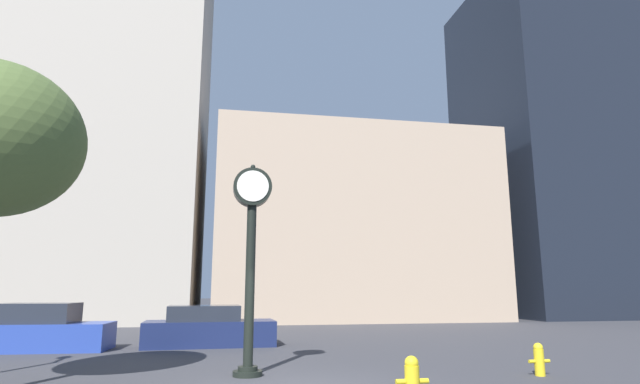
{
  "coord_description": "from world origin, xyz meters",
  "views": [
    {
      "loc": [
        -1.37,
        -10.53,
        1.99
      ],
      "look_at": [
        2.55,
        10.8,
        6.21
      ],
      "focal_mm": 28.0,
      "sensor_mm": 36.0,
      "label": 1
    }
  ],
  "objects_px": {
    "street_clock": "(251,235)",
    "fire_hydrant_near": "(412,378)",
    "car_navy": "(209,329)",
    "fire_hydrant_far": "(539,359)",
    "car_blue": "(42,331)"
  },
  "relations": [
    {
      "from": "car_blue",
      "to": "fire_hydrant_far",
      "type": "xyz_separation_m",
      "value": [
        13.22,
        -7.27,
        -0.26
      ]
    },
    {
      "from": "car_navy",
      "to": "fire_hydrant_near",
      "type": "distance_m",
      "value": 10.44
    },
    {
      "from": "street_clock",
      "to": "fire_hydrant_near",
      "type": "height_order",
      "value": "street_clock"
    },
    {
      "from": "street_clock",
      "to": "fire_hydrant_near",
      "type": "distance_m",
      "value": 5.15
    },
    {
      "from": "fire_hydrant_far",
      "to": "street_clock",
      "type": "bearing_deg",
      "value": 169.82
    },
    {
      "from": "car_blue",
      "to": "fire_hydrant_near",
      "type": "bearing_deg",
      "value": -41.5
    },
    {
      "from": "street_clock",
      "to": "car_blue",
      "type": "bearing_deg",
      "value": 137.01
    },
    {
      "from": "street_clock",
      "to": "fire_hydrant_near",
      "type": "relative_size",
      "value": 6.45
    },
    {
      "from": "street_clock",
      "to": "car_navy",
      "type": "bearing_deg",
      "value": 99.9
    },
    {
      "from": "car_blue",
      "to": "fire_hydrant_far",
      "type": "bearing_deg",
      "value": -25.65
    },
    {
      "from": "car_blue",
      "to": "car_navy",
      "type": "height_order",
      "value": "car_blue"
    },
    {
      "from": "fire_hydrant_near",
      "to": "fire_hydrant_far",
      "type": "xyz_separation_m",
      "value": [
        3.88,
        1.96,
        -0.02
      ]
    },
    {
      "from": "car_navy",
      "to": "car_blue",
      "type": "bearing_deg",
      "value": -177.76
    },
    {
      "from": "car_navy",
      "to": "fire_hydrant_far",
      "type": "height_order",
      "value": "car_navy"
    },
    {
      "from": "fire_hydrant_far",
      "to": "car_blue",
      "type": "bearing_deg",
      "value": 151.21
    }
  ]
}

